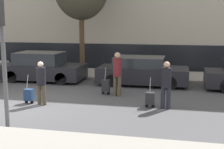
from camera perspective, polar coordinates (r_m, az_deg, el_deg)
name	(u,v)px	position (r m, az deg, el deg)	size (l,w,h in m)	color
ground_plane	(24,106)	(11.76, -15.74, -5.52)	(80.00, 80.00, 0.00)	#4C4C4F
sidewalk_far	(83,73)	(18.08, -5.35, 0.29)	(28.00, 3.00, 0.12)	gray
parked_car_1	(42,68)	(16.30, -12.62, 1.25)	(4.18, 1.90, 1.46)	black
parked_car_2	(142,72)	(14.98, 5.49, 0.54)	(4.27, 1.88, 1.34)	black
pedestrian_left	(41,81)	(11.55, -12.83, -1.10)	(0.35, 0.34, 1.59)	#4C4233
trolley_left	(29,95)	(11.96, -14.97, -3.60)	(0.34, 0.29, 1.09)	navy
pedestrian_center	(117,71)	(12.57, 0.98, 0.60)	(0.34, 0.34, 1.79)	#4C4233
trolley_center	(106,86)	(12.96, -1.15, -2.08)	(0.34, 0.29, 1.16)	#262628
pedestrian_right	(166,82)	(10.90, 9.88, -1.41)	(0.35, 0.34, 1.66)	#23232D
trolley_right	(150,98)	(11.12, 6.97, -4.35)	(0.34, 0.29, 1.08)	#262628
traffic_light	(0,36)	(8.99, -19.78, 6.70)	(0.28, 0.47, 3.69)	#515154
parked_bicycle	(22,63)	(19.86, -16.18, 2.05)	(1.77, 0.06, 0.96)	black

